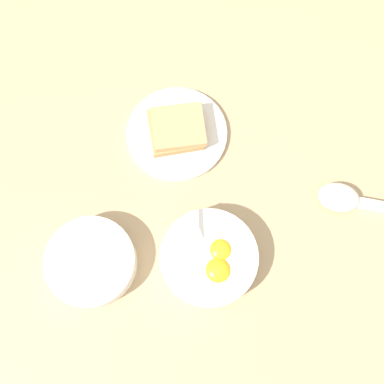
# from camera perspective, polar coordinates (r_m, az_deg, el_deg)

# --- Properties ---
(ground_plane) EXTENTS (3.00, 3.00, 0.00)m
(ground_plane) POSITION_cam_1_polar(r_m,az_deg,el_deg) (0.86, 2.84, -4.61)
(ground_plane) COLOR tan
(egg_bowl) EXTENTS (0.18, 0.18, 0.08)m
(egg_bowl) POSITION_cam_1_polar(r_m,az_deg,el_deg) (0.83, 2.20, -8.42)
(egg_bowl) COLOR white
(egg_bowl) RESTS_ON ground_plane
(toast_plate) EXTENTS (0.20, 0.20, 0.01)m
(toast_plate) POSITION_cam_1_polar(r_m,az_deg,el_deg) (0.92, -1.92, 7.44)
(toast_plate) COLOR white
(toast_plate) RESTS_ON ground_plane
(toast_sandwich) EXTENTS (0.15, 0.14, 0.03)m
(toast_sandwich) POSITION_cam_1_polar(r_m,az_deg,el_deg) (0.90, -1.95, 8.09)
(toast_sandwich) COLOR tan
(toast_sandwich) RESTS_ON toast_plate
(soup_spoon) EXTENTS (0.18, 0.10, 0.04)m
(soup_spoon) POSITION_cam_1_polar(r_m,az_deg,el_deg) (0.91, 18.90, -0.83)
(soup_spoon) COLOR white
(soup_spoon) RESTS_ON ground_plane
(congee_bowl) EXTENTS (0.16, 0.16, 0.05)m
(congee_bowl) POSITION_cam_1_polar(r_m,az_deg,el_deg) (0.85, -12.68, -8.65)
(congee_bowl) COLOR white
(congee_bowl) RESTS_ON ground_plane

